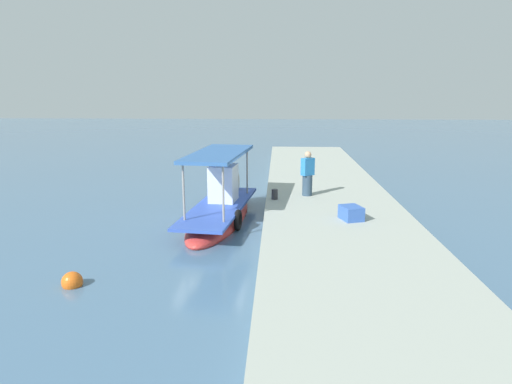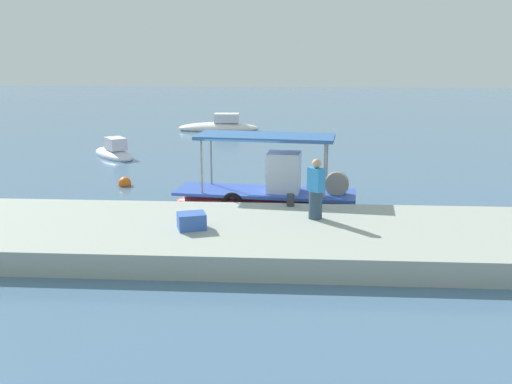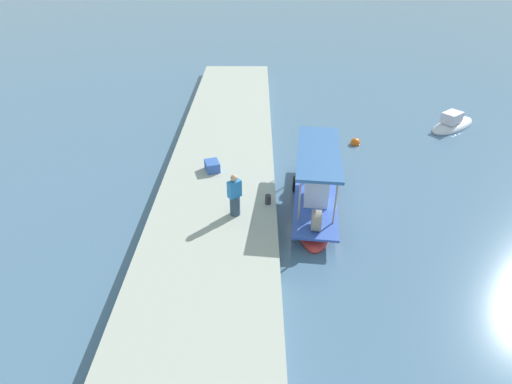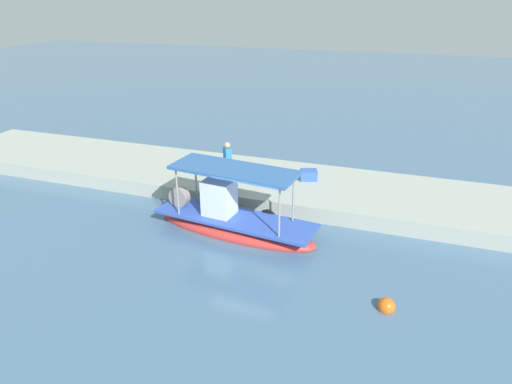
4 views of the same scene
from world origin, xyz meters
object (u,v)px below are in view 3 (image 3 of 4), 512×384
marker_buoy (355,143)px  fisherman_near_bollard (235,197)px  mooring_bollard (268,199)px  cargo_crate (212,166)px  moored_boat_near (452,125)px  main_fishing_boat (315,197)px

marker_buoy → fisherman_near_bollard: bearing=-39.9°
fisherman_near_bollard → mooring_bollard: fisherman_near_bollard is taller
cargo_crate → fisherman_near_bollard: bearing=19.6°
fisherman_near_bollard → moored_boat_near: size_ratio=0.46×
fisherman_near_bollard → moored_boat_near: 15.86m
main_fishing_boat → cargo_crate: size_ratio=8.96×
cargo_crate → marker_buoy: 8.46m
cargo_crate → marker_buoy: cargo_crate is taller
fisherman_near_bollard → moored_boat_near: (-9.77, 12.43, -1.27)m
main_fishing_boat → mooring_bollard: bearing=-68.5°
marker_buoy → cargo_crate: bearing=-61.5°
mooring_bollard → marker_buoy: size_ratio=0.75×
main_fishing_boat → cargo_crate: (-1.89, -4.47, 0.42)m
mooring_bollard → cargo_crate: size_ratio=0.52×
cargo_crate → marker_buoy: (-4.02, 7.40, -0.76)m
cargo_crate → mooring_bollard: bearing=42.9°
main_fishing_boat → mooring_bollard: main_fishing_boat is taller
fisherman_near_bollard → cargo_crate: bearing=-160.4°
mooring_bollard → marker_buoy: mooring_bollard is taller
moored_boat_near → marker_buoy: bearing=-69.3°
fisherman_near_bollard → cargo_crate: 3.65m
fisherman_near_bollard → marker_buoy: 9.75m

